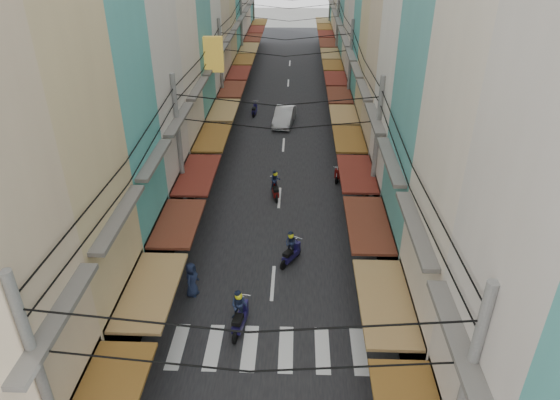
% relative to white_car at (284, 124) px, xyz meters
% --- Properties ---
extents(ground, '(160.00, 160.00, 0.00)m').
position_rel_white_car_xyz_m(ground, '(0.08, -18.32, 0.00)').
color(ground, slate).
rests_on(ground, ground).
extents(road, '(10.00, 80.00, 0.02)m').
position_rel_white_car_xyz_m(road, '(0.08, 1.68, 0.01)').
color(road, black).
rests_on(road, ground).
extents(sidewalk_left, '(3.00, 80.00, 0.06)m').
position_rel_white_car_xyz_m(sidewalk_left, '(-6.42, 1.68, 0.03)').
color(sidewalk_left, gray).
rests_on(sidewalk_left, ground).
extents(sidewalk_right, '(3.00, 80.00, 0.06)m').
position_rel_white_car_xyz_m(sidewalk_right, '(6.58, 1.68, 0.03)').
color(sidewalk_right, gray).
rests_on(sidewalk_right, ground).
extents(crosswalk, '(7.55, 2.40, 0.01)m').
position_rel_white_car_xyz_m(crosswalk, '(0.08, -24.32, 0.03)').
color(crosswalk, silver).
rests_on(crosswalk, ground).
extents(building_row_right, '(7.80, 68.98, 22.59)m').
position_rel_white_car_xyz_m(building_row_right, '(7.99, -1.87, 9.41)').
color(building_row_right, teal).
rests_on(building_row_right, ground).
extents(utility_poles, '(10.20, 66.13, 8.20)m').
position_rel_white_car_xyz_m(utility_poles, '(0.08, -3.31, 6.59)').
color(utility_poles, slate).
rests_on(utility_poles, ground).
extents(white_car, '(4.95, 2.39, 1.68)m').
position_rel_white_car_xyz_m(white_car, '(0.00, 0.00, 0.00)').
color(white_car, silver).
rests_on(white_car, ground).
extents(bicycle, '(1.53, 1.04, 0.98)m').
position_rel_white_car_xyz_m(bicycle, '(7.58, -19.31, 0.00)').
color(bicycle, black).
rests_on(bicycle, ground).
extents(moving_scooters, '(6.68, 27.16, 1.93)m').
position_rel_white_car_xyz_m(moving_scooters, '(0.01, -15.51, 0.54)').
color(moving_scooters, black).
rests_on(moving_scooters, ground).
extents(parked_scooters, '(13.01, 15.54, 1.00)m').
position_rel_white_car_xyz_m(parked_scooters, '(4.27, -21.67, 0.48)').
color(parked_scooters, black).
rests_on(parked_scooters, ground).
extents(pedestrians, '(12.63, 15.09, 2.23)m').
position_rel_white_car_xyz_m(pedestrians, '(-4.12, -15.86, 1.07)').
color(pedestrians, '#281F2A').
rests_on(pedestrians, ground).
extents(market_umbrella, '(2.38, 2.38, 2.50)m').
position_rel_white_car_xyz_m(market_umbrella, '(5.91, -22.86, 2.21)').
color(market_umbrella, '#B2B2B7').
rests_on(market_umbrella, ground).
extents(traffic_sign, '(0.10, 0.65, 2.95)m').
position_rel_white_car_xyz_m(traffic_sign, '(4.86, -17.77, 2.15)').
color(traffic_sign, slate).
rests_on(traffic_sign, ground).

